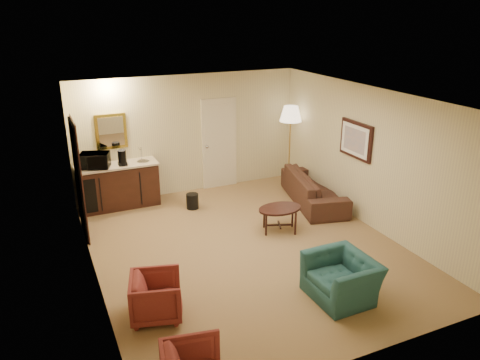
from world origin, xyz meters
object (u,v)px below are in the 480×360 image
object	(u,v)px
coffee_table	(280,219)
microwave	(95,159)
sofa	(314,184)
waste_bin	(192,201)
wetbar_cabinet	(118,186)
floor_lamp	(290,146)
coffee_maker	(122,158)
teal_armchair	(342,271)
rose_chair_near	(156,295)

from	to	relation	value
coffee_table	microwave	distance (m)	3.82
sofa	waste_bin	world-z (taller)	sofa
wetbar_cabinet	floor_lamp	bearing A→B (deg)	-4.75
sofa	coffee_maker	xyz separation A→B (m)	(-3.69, 1.36, 0.66)
teal_armchair	coffee_table	distance (m)	2.23
sofa	waste_bin	bearing A→B (deg)	86.71
teal_armchair	wetbar_cabinet	bearing A→B (deg)	-154.87
coffee_table	floor_lamp	distance (m)	2.57
floor_lamp	coffee_maker	size ratio (longest dim) A/B	5.98
rose_chair_near	waste_bin	size ratio (longest dim) A/B	2.14
sofa	coffee_table	size ratio (longest dim) A/B	2.61
microwave	floor_lamp	bearing A→B (deg)	15.61
sofa	coffee_table	distance (m)	1.62
teal_armchair	floor_lamp	size ratio (longest dim) A/B	0.51
sofa	microwave	size ratio (longest dim) A/B	3.91
teal_armchair	floor_lamp	bearing A→B (deg)	158.50
waste_bin	rose_chair_near	bearing A→B (deg)	-116.30
teal_armchair	waste_bin	distance (m)	3.98
waste_bin	wetbar_cabinet	bearing A→B (deg)	151.93
waste_bin	coffee_table	bearing A→B (deg)	-55.79
microwave	waste_bin	bearing A→B (deg)	-1.74
coffee_table	waste_bin	xyz separation A→B (m)	(-1.13, 1.66, -0.08)
teal_armchair	microwave	world-z (taller)	microwave
rose_chair_near	waste_bin	world-z (taller)	rose_chair_near
sofa	teal_armchair	bearing A→B (deg)	167.39
coffee_table	microwave	bearing A→B (deg)	140.99
sofa	floor_lamp	bearing A→B (deg)	11.18
floor_lamp	microwave	xyz separation A→B (m)	(-4.26, 0.28, 0.17)
microwave	coffee_maker	bearing A→B (deg)	12.55
coffee_table	microwave	xyz separation A→B (m)	(-2.89, 2.34, 0.87)
teal_armchair	coffee_maker	world-z (taller)	coffee_maker
teal_armchair	microwave	size ratio (longest dim) A/B	1.72
coffee_table	rose_chair_near	bearing A→B (deg)	-150.01
coffee_table	waste_bin	world-z (taller)	coffee_table
floor_lamp	coffee_maker	bearing A→B (deg)	176.68
wetbar_cabinet	coffee_table	bearing A→B (deg)	-43.84
sofa	coffee_maker	world-z (taller)	coffee_maker
microwave	wetbar_cabinet	bearing A→B (deg)	25.09
coffee_table	waste_bin	bearing A→B (deg)	124.21
floor_lamp	rose_chair_near	bearing A→B (deg)	-138.43
coffee_table	coffee_maker	size ratio (longest dim) A/B	2.64
sofa	floor_lamp	size ratio (longest dim) A/B	1.15
coffee_maker	teal_armchair	bearing A→B (deg)	-51.22
floor_lamp	waste_bin	distance (m)	2.65
waste_bin	coffee_maker	xyz separation A→B (m)	(-1.24, 0.62, 0.92)
teal_armchair	waste_bin	world-z (taller)	teal_armchair
teal_armchair	microwave	distance (m)	5.32
teal_armchair	floor_lamp	xyz separation A→B (m)	(1.59, 4.27, 0.52)
rose_chair_near	floor_lamp	xyz separation A→B (m)	(4.10, 3.64, 0.60)
teal_armchair	rose_chair_near	world-z (taller)	teal_armchair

